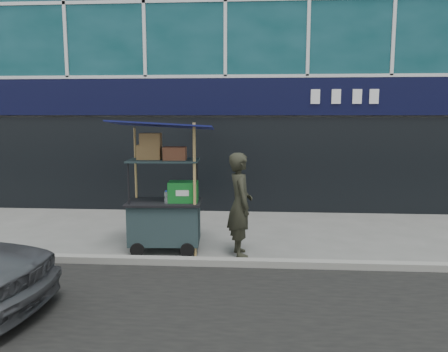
{
  "coord_description": "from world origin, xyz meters",
  "views": [
    {
      "loc": [
        0.72,
        -7.08,
        2.47
      ],
      "look_at": [
        0.15,
        1.2,
        1.3
      ],
      "focal_mm": 35.0,
      "sensor_mm": 36.0,
      "label": 1
    }
  ],
  "objects": [
    {
      "name": "ground",
      "position": [
        0.0,
        0.0,
        0.0
      ],
      "size": [
        80.0,
        80.0,
        0.0
      ],
      "primitive_type": "plane",
      "color": "#5E5E5A",
      "rests_on": "ground"
    },
    {
      "name": "vendor_man",
      "position": [
        0.49,
        0.38,
        0.91
      ],
      "size": [
        0.58,
        0.75,
        1.82
      ],
      "primitive_type": "imported",
      "rotation": [
        0.0,
        0.0,
        1.81
      ],
      "color": "#28291E",
      "rests_on": "ground"
    },
    {
      "name": "curb",
      "position": [
        0.0,
        -0.2,
        0.06
      ],
      "size": [
        80.0,
        0.18,
        0.12
      ],
      "primitive_type": "cube",
      "color": "gray",
      "rests_on": "ground"
    },
    {
      "name": "vendor_cart",
      "position": [
        -0.86,
        0.54,
        0.84
      ],
      "size": [
        1.84,
        1.35,
        2.38
      ],
      "rotation": [
        0.0,
        0.0,
        0.06
      ],
      "color": "#1A282D",
      "rests_on": "ground"
    }
  ]
}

